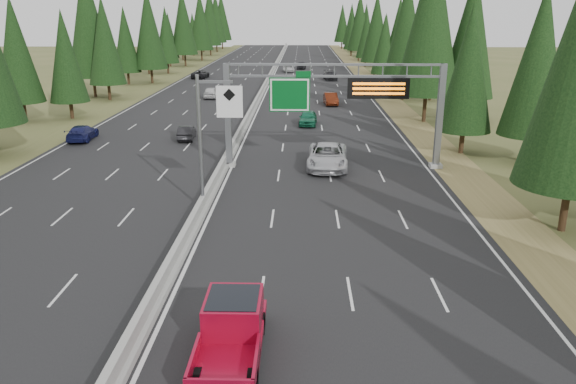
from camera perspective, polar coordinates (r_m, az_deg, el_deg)
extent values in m
cube|color=black|center=(87.76, -2.51, 10.26)|extent=(32.00, 260.00, 0.08)
cube|color=olive|center=(88.37, 9.27, 10.09)|extent=(3.60, 260.00, 0.06)
cube|color=#4B5427|center=(90.71, -13.97, 10.00)|extent=(3.60, 260.00, 0.06)
cube|color=gray|center=(87.74, -2.51, 10.38)|extent=(0.70, 260.00, 0.30)
cube|color=gray|center=(87.69, -2.51, 10.64)|extent=(0.30, 260.00, 0.60)
cube|color=slate|center=(42.83, -6.12, 7.67)|extent=(0.45, 0.45, 7.80)
cube|color=gray|center=(43.63, -5.96, 2.82)|extent=(0.90, 0.90, 0.30)
cube|color=slate|center=(43.71, 15.14, 7.37)|extent=(0.45, 0.45, 7.80)
cube|color=gray|center=(44.49, 14.76, 2.62)|extent=(0.90, 0.90, 0.30)
cube|color=slate|center=(42.05, 4.76, 12.78)|extent=(15.85, 0.35, 0.16)
cube|color=slate|center=(42.13, 4.73, 11.64)|extent=(15.85, 0.35, 0.16)
cube|color=#054C19|center=(41.98, 0.17, 9.85)|extent=(3.00, 0.10, 2.50)
cube|color=silver|center=(41.92, 0.17, 9.84)|extent=(2.85, 0.02, 2.35)
cube|color=#054C19|center=(41.79, 1.57, 11.88)|extent=(1.10, 0.10, 0.45)
cube|color=black|center=(42.23, 9.17, 10.36)|extent=(4.50, 0.40, 1.50)
cube|color=orange|center=(41.97, 9.23, 10.80)|extent=(3.80, 0.02, 0.18)
cube|color=orange|center=(42.01, 9.20, 10.32)|extent=(3.80, 0.02, 0.18)
cube|color=orange|center=(42.06, 9.18, 9.85)|extent=(3.80, 0.02, 0.18)
cylinder|color=slate|center=(33.18, -8.90, 4.81)|extent=(0.20, 0.20, 8.00)
cube|color=gray|center=(34.24, -8.59, -1.56)|extent=(0.50, 0.50, 0.20)
cube|color=slate|center=(32.41, -7.43, 11.04)|extent=(2.00, 0.15, 0.15)
cube|color=silver|center=(32.33, -5.97, 9.10)|extent=(1.50, 0.06, 1.80)
cylinder|color=black|center=(33.87, 26.30, -1.43)|extent=(0.40, 0.40, 2.64)
cylinder|color=black|center=(49.70, 17.23, 4.86)|extent=(0.40, 0.40, 1.98)
cone|color=black|center=(48.79, 17.90, 11.96)|extent=(4.46, 4.46, 10.41)
cylinder|color=black|center=(48.61, 23.12, 4.08)|extent=(0.40, 0.40, 2.21)
cone|color=black|center=(47.64, 24.13, 12.17)|extent=(4.97, 4.97, 11.60)
cylinder|color=black|center=(63.42, 13.70, 8.27)|extent=(0.40, 0.40, 3.04)
cone|color=black|center=(62.65, 14.35, 16.85)|extent=(6.84, 6.84, 15.95)
cylinder|color=black|center=(65.71, 17.44, 8.07)|extent=(0.40, 0.40, 2.58)
cone|color=black|center=(64.97, 18.11, 15.10)|extent=(5.82, 5.82, 13.57)
cylinder|color=black|center=(79.52, 11.55, 10.06)|extent=(0.40, 0.40, 2.58)
cone|color=black|center=(78.91, 11.92, 15.86)|extent=(5.80, 5.80, 13.53)
cylinder|color=black|center=(80.29, 14.26, 9.72)|extent=(0.40, 0.40, 1.95)
cone|color=black|center=(79.73, 14.60, 14.06)|extent=(4.39, 4.39, 10.24)
cylinder|color=black|center=(96.95, 9.58, 11.25)|extent=(0.40, 0.40, 1.79)
cone|color=black|center=(96.51, 9.75, 14.55)|extent=(4.03, 4.03, 9.41)
cylinder|color=black|center=(98.83, 11.70, 11.37)|extent=(0.40, 0.40, 2.19)
cone|color=black|center=(98.36, 11.95, 15.32)|extent=(4.92, 4.92, 11.49)
cylinder|color=black|center=(112.64, 8.78, 12.32)|extent=(0.40, 0.40, 2.44)
cone|color=black|center=(112.21, 8.97, 16.20)|extent=(5.49, 5.49, 12.81)
cylinder|color=black|center=(112.14, 11.01, 12.15)|extent=(0.40, 0.40, 2.31)
cone|color=black|center=(111.71, 11.23, 15.82)|extent=(5.19, 5.19, 12.10)
cylinder|color=black|center=(129.81, 7.86, 12.94)|extent=(0.40, 0.40, 1.96)
cone|color=black|center=(129.46, 7.98, 15.64)|extent=(4.42, 4.42, 10.30)
cylinder|color=black|center=(128.45, 9.75, 12.78)|extent=(0.40, 0.40, 1.85)
cone|color=black|center=(128.11, 9.88, 15.35)|extent=(4.16, 4.16, 9.71)
cylinder|color=black|center=(145.14, 7.18, 13.57)|extent=(0.40, 0.40, 2.60)
cone|color=black|center=(144.80, 7.31, 16.78)|extent=(5.85, 5.85, 13.66)
cylinder|color=black|center=(146.21, 9.03, 13.41)|extent=(0.40, 0.40, 2.00)
cone|color=black|center=(145.91, 9.15, 15.85)|extent=(4.49, 4.49, 10.48)
cylinder|color=black|center=(161.43, 6.42, 13.88)|extent=(0.40, 0.40, 1.92)
cone|color=black|center=(161.15, 6.50, 16.01)|extent=(4.31, 4.31, 10.06)
cylinder|color=black|center=(161.93, 7.81, 13.90)|extent=(0.40, 0.40, 2.24)
cone|color=black|center=(161.64, 7.92, 16.38)|extent=(5.05, 5.05, 11.78)
cylinder|color=black|center=(179.58, 6.39, 14.32)|extent=(0.40, 0.40, 2.30)
cone|color=black|center=(179.31, 6.47, 16.61)|extent=(5.17, 5.17, 12.07)
cylinder|color=black|center=(178.56, 7.16, 14.29)|extent=(0.40, 0.40, 2.42)
cone|color=black|center=(178.29, 7.25, 16.71)|extent=(5.44, 5.44, 12.70)
cylinder|color=black|center=(195.23, 5.47, 14.61)|extent=(0.40, 0.40, 2.31)
cone|color=black|center=(194.99, 5.54, 16.73)|extent=(5.20, 5.20, 12.13)
cylinder|color=black|center=(194.73, 7.02, 14.57)|extent=(0.40, 0.40, 2.45)
cone|color=black|center=(194.49, 7.11, 16.83)|extent=(5.52, 5.52, 12.88)
cylinder|color=black|center=(68.43, -21.13, 7.77)|extent=(0.40, 0.40, 1.90)
cone|color=black|center=(67.79, -21.70, 12.71)|extent=(4.28, 4.28, 9.99)
cylinder|color=black|center=(68.53, -25.18, 7.39)|extent=(0.40, 0.40, 2.13)
cone|color=black|center=(67.85, -25.92, 12.90)|extent=(4.79, 4.79, 11.17)
cylinder|color=black|center=(81.81, -17.69, 9.66)|extent=(0.40, 0.40, 2.19)
cone|color=black|center=(81.24, -18.15, 14.43)|extent=(4.92, 4.92, 11.49)
cylinder|color=black|center=(85.40, -19.05, 10.07)|extent=(0.40, 0.40, 2.86)
cone|color=black|center=(84.83, -19.67, 16.05)|extent=(6.44, 6.44, 15.04)
cylinder|color=black|center=(99.66, -13.66, 11.37)|extent=(0.40, 0.40, 2.49)
cone|color=black|center=(99.17, -13.99, 15.84)|extent=(5.61, 5.61, 13.08)
cylinder|color=black|center=(99.57, -15.89, 11.06)|extent=(0.40, 0.40, 2.01)
cone|color=black|center=(99.12, -16.21, 14.65)|extent=(4.52, 4.52, 10.54)
cylinder|color=black|center=(116.23, -12.08, 12.20)|extent=(0.40, 0.40, 2.04)
cone|color=black|center=(115.84, -12.29, 15.34)|extent=(4.59, 4.59, 10.72)
cylinder|color=black|center=(116.05, -13.95, 12.11)|extent=(0.40, 0.40, 2.22)
cone|color=black|center=(115.65, -14.21, 15.53)|extent=(5.00, 5.00, 11.67)
cylinder|color=black|center=(131.81, -10.39, 13.03)|extent=(0.40, 0.40, 2.60)
cone|color=black|center=(131.44, -10.59, 16.56)|extent=(5.86, 5.86, 13.67)
cylinder|color=black|center=(131.72, -11.87, 12.78)|extent=(0.40, 0.40, 1.86)
cone|color=black|center=(131.39, -12.03, 15.30)|extent=(4.18, 4.18, 9.76)
cylinder|color=black|center=(146.54, -8.75, 13.56)|extent=(0.40, 0.40, 2.67)
cone|color=black|center=(146.21, -8.91, 16.82)|extent=(6.01, 6.01, 14.02)
cylinder|color=black|center=(149.72, -10.63, 13.51)|extent=(0.40, 0.40, 2.48)
cone|color=black|center=(149.39, -10.81, 16.48)|extent=(5.58, 5.58, 13.02)
cylinder|color=black|center=(165.11, -7.87, 14.06)|extent=(0.40, 0.40, 2.80)
cone|color=black|center=(164.82, -8.00, 17.10)|extent=(6.29, 6.29, 14.68)
cylinder|color=black|center=(165.77, -9.55, 13.84)|extent=(0.40, 0.40, 1.87)
cone|color=black|center=(165.50, -9.65, 15.85)|extent=(4.20, 4.20, 9.80)
cylinder|color=black|center=(181.85, -7.24, 14.40)|extent=(0.40, 0.40, 2.79)
cone|color=black|center=(181.58, -7.35, 17.15)|extent=(6.27, 6.27, 14.63)
cylinder|color=black|center=(180.85, -8.56, 14.19)|extent=(0.40, 0.40, 1.87)
cone|color=black|center=(180.60, -8.65, 16.04)|extent=(4.22, 4.22, 9.84)
cylinder|color=black|center=(196.24, -6.68, 14.67)|extent=(0.40, 0.40, 2.87)
cone|color=black|center=(195.99, -6.78, 17.28)|extent=(6.46, 6.46, 15.07)
cylinder|color=black|center=(197.70, -7.74, 14.66)|extent=(0.40, 0.40, 2.93)
cone|color=black|center=(197.45, -7.86, 17.31)|extent=(6.59, 6.59, 15.37)
imported|color=#B9B9BE|center=(42.90, 4.03, 3.64)|extent=(3.32, 6.58, 1.79)
cylinder|color=black|center=(18.55, -9.31, -18.40)|extent=(0.31, 0.83, 0.83)
cylinder|color=black|center=(18.33, -3.61, -18.67)|extent=(0.31, 0.83, 0.83)
cylinder|color=black|center=(21.35, -7.64, -13.05)|extent=(0.31, 0.83, 0.83)
cylinder|color=black|center=(21.16, -2.81, -13.20)|extent=(0.31, 0.83, 0.83)
cube|color=maroon|center=(19.76, -5.80, -15.20)|extent=(2.07, 5.78, 0.31)
cube|color=maroon|center=(20.18, -5.54, -12.04)|extent=(1.96, 2.27, 1.14)
cube|color=black|center=(20.03, -5.57, -11.27)|extent=(1.76, 1.96, 0.57)
cube|color=maroon|center=(18.44, -9.61, -16.70)|extent=(0.10, 2.48, 0.62)
cube|color=maroon|center=(18.19, -3.25, -16.99)|extent=(0.10, 2.48, 0.62)
imported|color=#176544|center=(59.79, 2.04, 7.54)|extent=(2.07, 4.54, 1.51)
imported|color=#501A0B|center=(73.66, 4.37, 9.42)|extent=(1.86, 4.67, 1.51)
imported|color=black|center=(102.15, 4.31, 11.73)|extent=(2.57, 5.48, 1.55)
imported|color=silver|center=(116.37, 0.06, 12.45)|extent=(2.38, 4.84, 1.32)
imported|color=black|center=(122.40, 1.37, 12.76)|extent=(2.04, 4.64, 1.55)
imported|color=black|center=(53.60, -10.25, 5.96)|extent=(1.64, 4.00, 1.29)
imported|color=#161A4F|center=(55.79, -20.18, 5.68)|extent=(2.32, 4.99, 1.41)
imported|color=silver|center=(80.16, -7.84, 9.99)|extent=(2.02, 4.57, 1.53)
imported|color=black|center=(105.65, -8.89, 11.75)|extent=(2.79, 5.47, 1.48)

